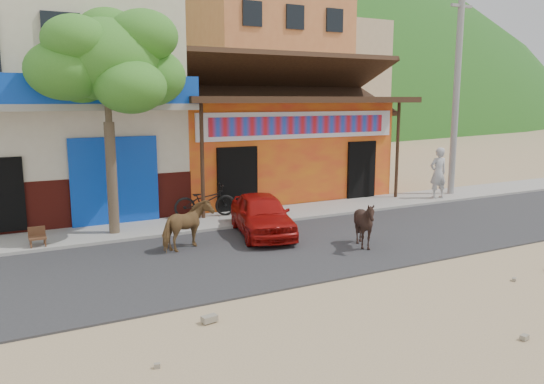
{
  "coord_description": "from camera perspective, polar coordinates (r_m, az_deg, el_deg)",
  "views": [
    {
      "loc": [
        -7.35,
        -8.65,
        3.7
      ],
      "look_at": [
        -1.21,
        3.0,
        1.4
      ],
      "focal_mm": 35.0,
      "sensor_mm": 36.0,
      "label": 1
    }
  ],
  "objects": [
    {
      "name": "utility_pole",
      "position": [
        21.37,
        19.25,
        10.49
      ],
      "size": [
        0.24,
        0.24,
        8.0
      ],
      "primitive_type": "cylinder",
      "color": "gray",
      "rests_on": "sidewalk"
    },
    {
      "name": "scooter",
      "position": [
        16.47,
        -7.19,
        -0.94
      ],
      "size": [
        2.0,
        0.99,
        1.01
      ],
      "primitive_type": "imported",
      "rotation": [
        0.0,
        0.0,
        1.4
      ],
      "color": "black",
      "rests_on": "sidewalk"
    },
    {
      "name": "tree",
      "position": [
        14.72,
        -17.14,
        7.21
      ],
      "size": [
        3.0,
        3.0,
        6.0
      ],
      "primitive_type": null,
      "color": "#2D721E",
      "rests_on": "sidewalk"
    },
    {
      "name": "road",
      "position": [
        13.85,
        5.42,
        -5.55
      ],
      "size": [
        60.0,
        5.0,
        0.04
      ],
      "primitive_type": "cube",
      "color": "#28282B",
      "rests_on": "ground"
    },
    {
      "name": "hillside",
      "position": [
        79.43,
        -23.16,
        15.12
      ],
      "size": [
        100.0,
        40.0,
        24.0
      ],
      "primitive_type": "ellipsoid",
      "color": "#194C14",
      "rests_on": "ground"
    },
    {
      "name": "dance_club",
      "position": [
        20.95,
        -1.16,
        4.7
      ],
      "size": [
        8.0,
        6.0,
        3.6
      ],
      "primitive_type": "cube",
      "color": "orange",
      "rests_on": "ground"
    },
    {
      "name": "apartment_front",
      "position": [
        36.59,
        -1.22,
        13.5
      ],
      "size": [
        9.0,
        9.0,
        12.0
      ],
      "primitive_type": "cube",
      "color": "#CC723F",
      "rests_on": "ground"
    },
    {
      "name": "cafe_building",
      "position": [
        18.75,
        -22.38,
        8.56
      ],
      "size": [
        7.0,
        6.0,
        7.0
      ],
      "primitive_type": "cube",
      "color": "beige",
      "rests_on": "ground"
    },
    {
      "name": "pedestrian",
      "position": [
        20.33,
        17.44,
        1.97
      ],
      "size": [
        0.74,
        0.55,
        1.87
      ],
      "primitive_type": "imported",
      "rotation": [
        0.0,
        0.0,
        2.99
      ],
      "color": "#BCBCBC",
      "rests_on": "sidewalk"
    },
    {
      "name": "ground",
      "position": [
        11.94,
        12.06,
        -8.37
      ],
      "size": [
        120.0,
        120.0,
        0.0
      ],
      "primitive_type": "plane",
      "color": "#9E825B",
      "rests_on": "ground"
    },
    {
      "name": "cow_tan",
      "position": [
        13.25,
        -9.09,
        -3.61
      ],
      "size": [
        1.54,
        1.22,
        1.18
      ],
      "primitive_type": "imported",
      "rotation": [
        0.0,
        0.0,
        2.06
      ],
      "color": "brown",
      "rests_on": "road"
    },
    {
      "name": "cafe_chair_right",
      "position": [
        14.33,
        -23.98,
        -3.66
      ],
      "size": [
        0.4,
        0.4,
        0.87
      ],
      "primitive_type": null,
      "rotation": [
        0.0,
        0.0,
        0.0
      ],
      "color": "#4F301A",
      "rests_on": "sidewalk"
    },
    {
      "name": "sidewalk",
      "position": [
        16.79,
        -1.12,
        -2.62
      ],
      "size": [
        60.0,
        2.0,
        0.12
      ],
      "primitive_type": "cube",
      "color": "gray",
      "rests_on": "ground"
    },
    {
      "name": "apartment_rear",
      "position": [
        46.24,
        5.59,
        11.46
      ],
      "size": [
        8.0,
        8.0,
        10.0
      ],
      "primitive_type": "cube",
      "color": "tan",
      "rests_on": "ground"
    },
    {
      "name": "cow_dark",
      "position": [
        13.38,
        9.95,
        -3.44
      ],
      "size": [
        1.41,
        1.35,
        1.21
      ],
      "primitive_type": "imported",
      "rotation": [
        0.0,
        0.0,
        -1.13
      ],
      "color": "black",
      "rests_on": "road"
    },
    {
      "name": "red_car",
      "position": [
        14.49,
        -1.1,
        -2.41
      ],
      "size": [
        2.11,
        3.58,
        1.14
      ],
      "primitive_type": "imported",
      "rotation": [
        0.0,
        0.0,
        -0.24
      ],
      "color": "#9F0E0B",
      "rests_on": "road"
    }
  ]
}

